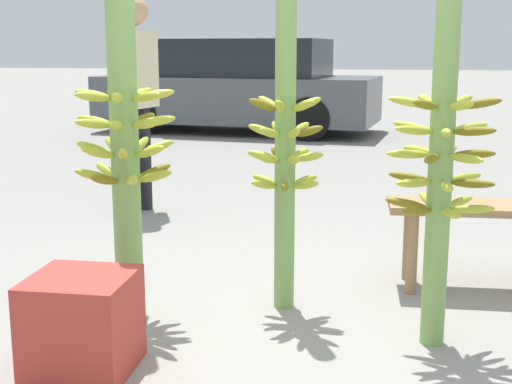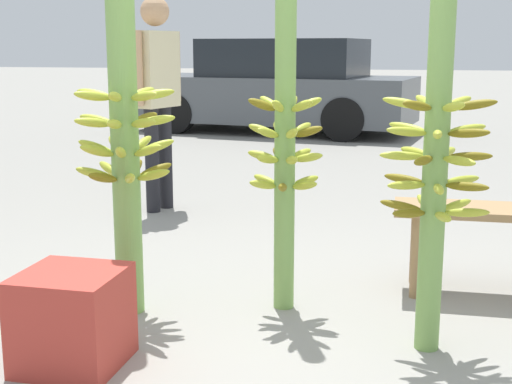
# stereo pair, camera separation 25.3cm
# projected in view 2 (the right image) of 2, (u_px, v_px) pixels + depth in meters

# --- Properties ---
(ground_plane) EXTENTS (80.00, 80.00, 0.00)m
(ground_plane) POSITION_uv_depth(u_px,v_px,m) (266.00, 349.00, 3.15)
(ground_plane) COLOR gray
(banana_stalk_left) EXTENTS (0.49, 0.49, 1.70)m
(banana_stalk_left) POSITION_uv_depth(u_px,v_px,m) (125.00, 141.00, 3.43)
(banana_stalk_left) COLOR #7AA851
(banana_stalk_left) RESTS_ON ground_plane
(banana_stalk_center) EXTENTS (0.39, 0.39, 1.68)m
(banana_stalk_center) POSITION_uv_depth(u_px,v_px,m) (285.00, 145.00, 3.49)
(banana_stalk_center) COLOR #7AA851
(banana_stalk_center) RESTS_ON ground_plane
(banana_stalk_right) EXTENTS (0.47, 0.47, 1.69)m
(banana_stalk_right) POSITION_uv_depth(u_px,v_px,m) (436.00, 159.00, 2.99)
(banana_stalk_right) COLOR #7AA851
(banana_stalk_right) RESTS_ON ground_plane
(vendor_person) EXTENTS (0.28, 0.60, 1.69)m
(vendor_person) POSITION_uv_depth(u_px,v_px,m) (157.00, 84.00, 5.64)
(vendor_person) COLOR black
(vendor_person) RESTS_ON ground_plane
(parked_car) EXTENTS (4.46, 2.28, 1.43)m
(parked_car) POSITION_uv_depth(u_px,v_px,m) (277.00, 88.00, 11.07)
(parked_car) COLOR #4C5156
(parked_car) RESTS_ON ground_plane
(produce_crate) EXTENTS (0.41, 0.41, 0.41)m
(produce_crate) POSITION_uv_depth(u_px,v_px,m) (73.00, 319.00, 2.95)
(produce_crate) COLOR #B2382D
(produce_crate) RESTS_ON ground_plane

